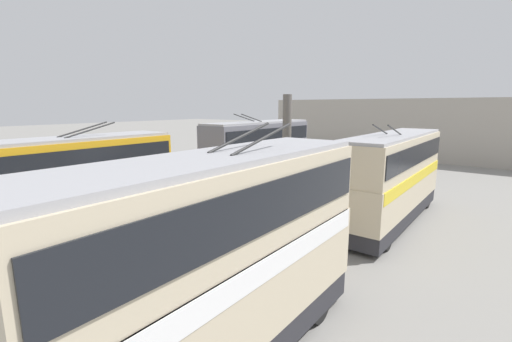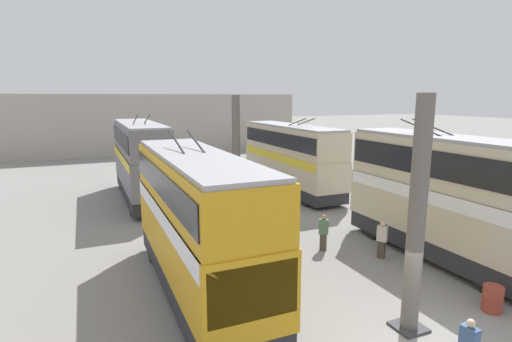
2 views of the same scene
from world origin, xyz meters
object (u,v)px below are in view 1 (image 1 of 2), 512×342
object	(u,v)px
bus_left_near	(221,251)
bus_right_near	(63,187)
bus_left_far	(392,173)
person_by_left_row	(187,288)
person_aisle_midway	(190,253)
bus_right_far	(259,151)
person_by_right_row	(128,231)

from	to	relation	value
bus_left_near	bus_right_near	size ratio (longest dim) A/B	0.91
bus_left_far	person_by_left_row	size ratio (longest dim) A/B	6.78
person_by_left_row	person_aisle_midway	bearing A→B (deg)	-76.92
bus_right_far	bus_left_near	bearing A→B (deg)	-145.76
bus_right_near	bus_right_far	size ratio (longest dim) A/B	0.96
bus_left_far	bus_right_far	bearing A→B (deg)	80.29
bus_right_near	person_by_left_row	distance (m)	8.33
person_by_left_row	person_aisle_midway	size ratio (longest dim) A/B	0.99
bus_left_near	person_by_right_row	size ratio (longest dim) A/B	5.05
bus_right_near	person_by_right_row	distance (m)	3.47
bus_left_far	bus_right_near	bearing A→B (deg)	140.29
person_by_left_row	bus_left_near	bearing A→B (deg)	126.47
bus_right_far	person_by_right_row	size ratio (longest dim) A/B	5.79
bus_right_far	person_aisle_midway	size ratio (longest dim) A/B	6.26
bus_right_near	person_by_right_row	bearing A→B (deg)	-61.10
person_by_right_row	person_by_left_row	bearing A→B (deg)	83.20
bus_left_far	person_by_left_row	world-z (taller)	bus_left_far
bus_left_far	person_aisle_midway	world-z (taller)	bus_left_far
bus_left_near	bus_right_near	distance (m)	10.47
person_by_left_row	person_by_right_row	bearing A→B (deg)	-48.32
bus_left_far	bus_right_near	xyz separation A→B (m)	(-12.55, 10.42, 0.08)
bus_left_far	person_by_left_row	xyz separation A→B (m)	(-12.65, 2.34, -1.90)
bus_left_near	person_by_left_row	size ratio (longest dim) A/B	5.54
person_aisle_midway	bus_right_far	bearing A→B (deg)	-114.89
person_by_right_row	bus_left_far	bearing A→B (deg)	153.26
bus_right_near	person_by_right_row	xyz separation A→B (m)	(1.41, -2.55, -1.88)
person_by_right_row	person_by_left_row	size ratio (longest dim) A/B	1.10
bus_left_near	person_by_left_row	world-z (taller)	bus_left_near
bus_left_near	person_by_right_row	world-z (taller)	bus_left_near
bus_right_near	person_aisle_midway	xyz separation A→B (m)	(1.65, -6.26, -1.97)
person_aisle_midway	bus_left_far	bearing A→B (deg)	-162.06
person_aisle_midway	person_by_left_row	bearing A→B (deg)	84.94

